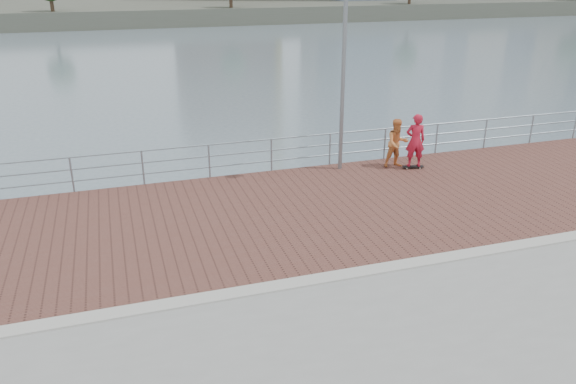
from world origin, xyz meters
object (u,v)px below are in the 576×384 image
object	(u,v)px
skateboarder	(415,140)
bystander	(397,143)
guardrail	(241,154)
street_lamp	(352,24)

from	to	relation	value
skateboarder	bystander	distance (m)	0.60
guardrail	skateboarder	bearing A→B (deg)	-12.39
street_lamp	skateboarder	world-z (taller)	street_lamp
skateboarder	bystander	world-z (taller)	skateboarder
bystander	guardrail	bearing A→B (deg)	171.44
bystander	street_lamp	bearing A→B (deg)	-175.79
guardrail	bystander	bearing A→B (deg)	-9.87
skateboarder	bystander	bearing A→B (deg)	-20.61
guardrail	bystander	size ratio (longest dim) A/B	23.82
street_lamp	bystander	distance (m)	4.30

